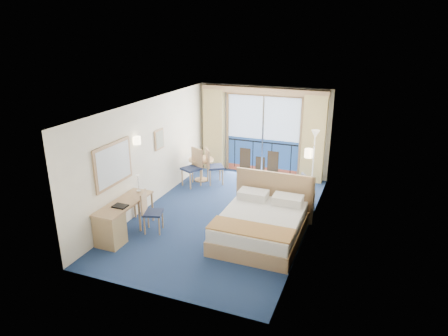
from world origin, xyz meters
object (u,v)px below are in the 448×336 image
(floor_lamp, at_px, (315,146))
(bed, at_px, (261,224))
(table_chair_a, at_px, (212,164))
(desk_chair, at_px, (149,209))
(desk, at_px, (113,225))
(nightstand, at_px, (305,203))
(armchair, at_px, (294,189))
(round_table, at_px, (201,164))
(table_chair_b, at_px, (194,165))

(floor_lamp, bearing_deg, bed, -101.00)
(table_chair_a, bearing_deg, desk_chair, 143.07)
(desk, bearing_deg, nightstand, 39.85)
(desk, bearing_deg, desk_chair, 56.82)
(armchair, relative_size, round_table, 1.03)
(round_table, height_order, table_chair_b, table_chair_b)
(desk, height_order, desk_chair, desk_chair)
(table_chair_a, bearing_deg, floor_lamp, -115.60)
(bed, distance_m, nightstand, 1.74)
(desk_chair, relative_size, round_table, 1.28)
(bed, bearing_deg, desk_chair, -165.50)
(bed, xyz_separation_m, nightstand, (0.65, 1.61, -0.07))
(armchair, xyz_separation_m, table_chair_a, (-2.47, 0.38, 0.25))
(round_table, distance_m, table_chair_a, 0.43)
(armchair, relative_size, floor_lamp, 0.43)
(table_chair_a, xyz_separation_m, table_chair_b, (-0.44, -0.29, 0.01))
(table_chair_a, relative_size, table_chair_b, 0.98)
(armchair, distance_m, desk_chair, 3.84)
(desk_chair, bearing_deg, round_table, -12.91)
(desk_chair, relative_size, table_chair_a, 0.89)
(bed, xyz_separation_m, desk_chair, (-2.39, -0.62, 0.21))
(table_chair_b, bearing_deg, table_chair_a, 59.48)
(desk, relative_size, table_chair_b, 1.47)
(desk_chair, height_order, table_chair_a, table_chair_a)
(nightstand, height_order, armchair, armchair)
(armchair, xyz_separation_m, table_chair_b, (-2.91, 0.09, 0.26))
(desk, bearing_deg, table_chair_a, 80.91)
(armchair, bearing_deg, nightstand, 96.04)
(floor_lamp, bearing_deg, desk_chair, -129.69)
(armchair, xyz_separation_m, round_table, (-2.87, 0.51, 0.16))
(floor_lamp, relative_size, desk, 1.11)
(armchair, distance_m, table_chair_b, 2.93)
(nightstand, height_order, table_chair_a, table_chair_a)
(desk, distance_m, table_chair_a, 3.91)
(bed, bearing_deg, table_chair_a, 131.26)
(armchair, bearing_deg, round_table, -40.67)
(bed, bearing_deg, nightstand, 67.88)
(desk_chair, bearing_deg, bed, -92.57)
(bed, height_order, nightstand, bed)
(desk_chair, bearing_deg, table_chair_a, -20.01)
(nightstand, relative_size, floor_lamp, 0.29)
(nightstand, relative_size, desk_chair, 0.54)
(desk_chair, height_order, table_chair_b, table_chair_b)
(table_chair_a, bearing_deg, desk, 136.92)
(nightstand, bearing_deg, floor_lamp, 93.37)
(round_table, bearing_deg, table_chair_a, -18.06)
(desk, bearing_deg, table_chair_b, 87.18)
(nightstand, height_order, desk, desk)
(round_table, bearing_deg, floor_lamp, 5.04)
(desk, xyz_separation_m, table_chair_b, (0.18, 3.57, 0.20))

